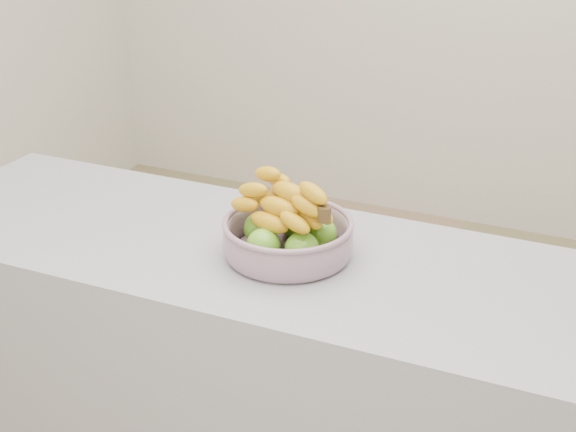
{
  "coord_description": "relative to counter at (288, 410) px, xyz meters",
  "views": [
    {
      "loc": [
        0.66,
        -1.79,
        1.77
      ],
      "look_at": [
        -0.0,
        -0.28,
        1.0
      ],
      "focal_mm": 50.0,
      "sensor_mm": 36.0,
      "label": 1
    }
  ],
  "objects": [
    {
      "name": "fruit_bowl",
      "position": [
        -0.0,
        0.0,
        0.51
      ],
      "size": [
        0.3,
        0.3,
        0.18
      ],
      "rotation": [
        0.0,
        0.0,
        -0.41
      ],
      "color": "#95A3B3",
      "rests_on": "counter"
    },
    {
      "name": "counter",
      "position": [
        0.0,
        0.0,
        0.0
      ],
      "size": [
        2.0,
        0.6,
        0.9
      ],
      "primitive_type": "cube",
      "color": "#929199",
      "rests_on": "ground"
    }
  ]
}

